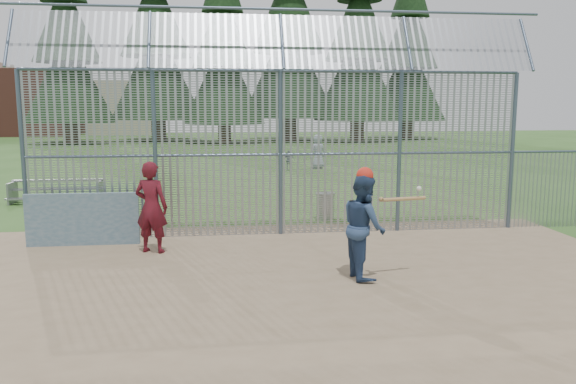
{
  "coord_description": "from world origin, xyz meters",
  "views": [
    {
      "loc": [
        -1.49,
        -10.09,
        3.17
      ],
      "look_at": [
        0.0,
        2.0,
        1.3
      ],
      "focal_mm": 35.0,
      "sensor_mm": 36.0,
      "label": 1
    }
  ],
  "objects": [
    {
      "name": "distant_buildings",
      "position": [
        -23.18,
        56.49,
        3.6
      ],
      "size": [
        26.5,
        10.5,
        8.0
      ],
      "color": "brown",
      "rests_on": "ground"
    },
    {
      "name": "bg_kid_standing",
      "position": [
        3.51,
        18.05,
        0.87
      ],
      "size": [
        1.0,
        0.84,
        1.74
      ],
      "primitive_type": "imported",
      "rotation": [
        0.0,
        0.0,
        3.54
      ],
      "color": "gray",
      "rests_on": "ground"
    },
    {
      "name": "batter",
      "position": [
        1.13,
        -0.25,
        0.98
      ],
      "size": [
        0.81,
        1.0,
        1.92
      ],
      "primitive_type": "imported",
      "rotation": [
        0.0,
        0.0,
        1.66
      ],
      "color": "navy",
      "rests_on": "dirt_infield"
    },
    {
      "name": "onlooker",
      "position": [
        -2.96,
        2.07,
        1.02
      ],
      "size": [
        0.84,
        0.69,
        1.99
      ],
      "primitive_type": "imported",
      "rotation": [
        0.0,
        0.0,
        2.81
      ],
      "color": "maroon",
      "rests_on": "dirt_infield"
    },
    {
      "name": "conifer_row",
      "position": [
        1.93,
        41.51,
        10.83
      ],
      "size": [
        38.48,
        12.26,
        20.2
      ],
      "color": "#332319",
      "rests_on": "ground"
    },
    {
      "name": "dugout_wall",
      "position": [
        -4.6,
        2.9,
        0.62
      ],
      "size": [
        2.5,
        0.12,
        1.2
      ],
      "primitive_type": "cube",
      "color": "#38566B",
      "rests_on": "dirt_infield"
    },
    {
      "name": "trash_can",
      "position": [
        1.46,
        5.27,
        0.38
      ],
      "size": [
        0.56,
        0.56,
        0.82
      ],
      "color": "#93969B",
      "rests_on": "ground"
    },
    {
      "name": "batting_gear",
      "position": [
        1.23,
        -0.28,
        1.86
      ],
      "size": [
        1.28,
        0.41,
        0.62
      ],
      "color": "red",
      "rests_on": "ground"
    },
    {
      "name": "bleacher",
      "position": [
        -6.86,
        9.09,
        0.41
      ],
      "size": [
        3.0,
        0.95,
        0.72
      ],
      "color": "gray",
      "rests_on": "ground"
    },
    {
      "name": "backstop_fence",
      "position": [
        1.81,
        3.43,
        2.36
      ],
      "size": [
        20.09,
        0.81,
        5.3
      ],
      "color": "#47566B",
      "rests_on": "ground"
    },
    {
      "name": "dirt_infield",
      "position": [
        0.0,
        -0.5,
        0.01
      ],
      "size": [
        14.0,
        10.0,
        0.02
      ],
      "primitive_type": "cube",
      "color": "#756047",
      "rests_on": "ground"
    },
    {
      "name": "ground",
      "position": [
        0.0,
        0.0,
        0.0
      ],
      "size": [
        120.0,
        120.0,
        0.0
      ],
      "primitive_type": "plane",
      "color": "#2D511E",
      "rests_on": "ground"
    },
    {
      "name": "bg_kid_seated",
      "position": [
        1.95,
        17.5,
        0.5
      ],
      "size": [
        0.63,
        0.35,
        1.01
      ],
      "primitive_type": "imported",
      "rotation": [
        0.0,
        0.0,
        2.95
      ],
      "color": "slate",
      "rests_on": "ground"
    }
  ]
}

